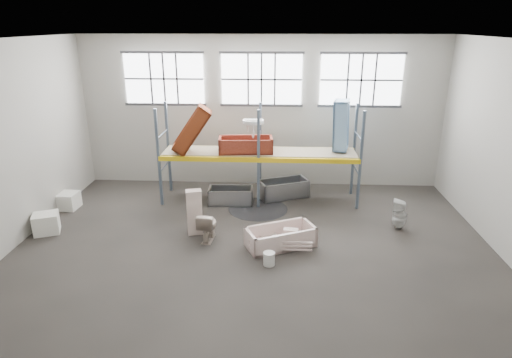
# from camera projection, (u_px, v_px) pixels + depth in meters

# --- Properties ---
(floor) EXTENTS (12.00, 10.00, 0.10)m
(floor) POSITION_uv_depth(u_px,v_px,m) (253.00, 255.00, 10.71)
(floor) COLOR #453F3A
(floor) RESTS_ON ground
(ceiling) EXTENTS (12.00, 10.00, 0.10)m
(ceiling) POSITION_uv_depth(u_px,v_px,m) (252.00, 37.00, 8.98)
(ceiling) COLOR silver
(ceiling) RESTS_ON ground
(wall_back) EXTENTS (12.00, 0.10, 5.00)m
(wall_back) POSITION_uv_depth(u_px,v_px,m) (262.00, 112.00, 14.59)
(wall_back) COLOR #A9A69C
(wall_back) RESTS_ON ground
(wall_front) EXTENTS (12.00, 0.10, 5.00)m
(wall_front) POSITION_uv_depth(u_px,v_px,m) (227.00, 280.00, 5.10)
(wall_front) COLOR #B4B1A7
(wall_front) RESTS_ON ground
(window_left) EXTENTS (2.60, 0.04, 1.60)m
(window_left) POSITION_uv_depth(u_px,v_px,m) (164.00, 79.00, 14.27)
(window_left) COLOR white
(window_left) RESTS_ON wall_back
(window_mid) EXTENTS (2.60, 0.04, 1.60)m
(window_mid) POSITION_uv_depth(u_px,v_px,m) (262.00, 79.00, 14.11)
(window_mid) COLOR white
(window_mid) RESTS_ON wall_back
(window_right) EXTENTS (2.60, 0.04, 1.60)m
(window_right) POSITION_uv_depth(u_px,v_px,m) (361.00, 80.00, 13.95)
(window_right) COLOR white
(window_right) RESTS_ON wall_back
(rack_upright_la) EXTENTS (0.08, 0.08, 3.00)m
(rack_upright_la) POSITION_uv_depth(u_px,v_px,m) (159.00, 158.00, 13.05)
(rack_upright_la) COLOR slate
(rack_upright_la) RESTS_ON floor
(rack_upright_lb) EXTENTS (0.08, 0.08, 3.00)m
(rack_upright_lb) POSITION_uv_depth(u_px,v_px,m) (168.00, 147.00, 14.18)
(rack_upright_lb) COLOR slate
(rack_upright_lb) RESTS_ON floor
(rack_upright_ma) EXTENTS (0.08, 0.08, 3.00)m
(rack_upright_ma) POSITION_uv_depth(u_px,v_px,m) (258.00, 160.00, 12.91)
(rack_upright_ma) COLOR slate
(rack_upright_ma) RESTS_ON floor
(rack_upright_mb) EXTENTS (0.08, 0.08, 3.00)m
(rack_upright_mb) POSITION_uv_depth(u_px,v_px,m) (260.00, 149.00, 14.03)
(rack_upright_mb) COLOR slate
(rack_upright_mb) RESTS_ON floor
(rack_upright_ra) EXTENTS (0.08, 0.08, 3.00)m
(rack_upright_ra) POSITION_uv_depth(u_px,v_px,m) (361.00, 161.00, 12.76)
(rack_upright_ra) COLOR slate
(rack_upright_ra) RESTS_ON floor
(rack_upright_rb) EXTENTS (0.08, 0.08, 3.00)m
(rack_upright_rb) POSITION_uv_depth(u_px,v_px,m) (354.00, 150.00, 13.88)
(rack_upright_rb) COLOR slate
(rack_upright_rb) RESTS_ON floor
(rack_beam_front) EXTENTS (6.00, 0.10, 0.14)m
(rack_beam_front) POSITION_uv_depth(u_px,v_px,m) (258.00, 160.00, 12.91)
(rack_beam_front) COLOR yellow
(rack_beam_front) RESTS_ON floor
(rack_beam_back) EXTENTS (6.00, 0.10, 0.14)m
(rack_beam_back) POSITION_uv_depth(u_px,v_px,m) (260.00, 149.00, 14.03)
(rack_beam_back) COLOR yellow
(rack_beam_back) RESTS_ON floor
(shelf_deck) EXTENTS (5.90, 1.10, 0.03)m
(shelf_deck) POSITION_uv_depth(u_px,v_px,m) (259.00, 152.00, 13.44)
(shelf_deck) COLOR gray
(shelf_deck) RESTS_ON floor
(wet_patch) EXTENTS (1.80, 1.80, 0.00)m
(wet_patch) POSITION_uv_depth(u_px,v_px,m) (258.00, 209.00, 13.23)
(wet_patch) COLOR black
(wet_patch) RESTS_ON floor
(bathtub_beige) EXTENTS (1.88, 1.43, 0.50)m
(bathtub_beige) POSITION_uv_depth(u_px,v_px,m) (281.00, 237.00, 10.97)
(bathtub_beige) COLOR beige
(bathtub_beige) RESTS_ON floor
(cistern_spare) EXTENTS (0.39, 0.21, 0.35)m
(cistern_spare) POSITION_uv_depth(u_px,v_px,m) (291.00, 235.00, 10.98)
(cistern_spare) COLOR beige
(cistern_spare) RESTS_ON bathtub_beige
(sink_in_tub) EXTENTS (0.54, 0.54, 0.15)m
(sink_in_tub) POSITION_uv_depth(u_px,v_px,m) (268.00, 236.00, 11.19)
(sink_in_tub) COLOR white
(sink_in_tub) RESTS_ON bathtub_beige
(toilet_beige) EXTENTS (0.52, 0.81, 0.78)m
(toilet_beige) POSITION_uv_depth(u_px,v_px,m) (208.00, 226.00, 11.25)
(toilet_beige) COLOR #C1AD9E
(toilet_beige) RESTS_ON floor
(cistern_tall) EXTENTS (0.45, 0.35, 1.24)m
(cistern_tall) POSITION_uv_depth(u_px,v_px,m) (194.00, 212.00, 11.49)
(cistern_tall) COLOR beige
(cistern_tall) RESTS_ON floor
(toilet_white) EXTENTS (0.48, 0.47, 0.84)m
(toilet_white) POSITION_uv_depth(u_px,v_px,m) (400.00, 214.00, 11.84)
(toilet_white) COLOR silver
(toilet_white) RESTS_ON floor
(steel_tub_left) EXTENTS (1.39, 0.69, 0.50)m
(steel_tub_left) POSITION_uv_depth(u_px,v_px,m) (231.00, 196.00, 13.57)
(steel_tub_left) COLOR #A2A5A9
(steel_tub_left) RESTS_ON floor
(steel_tub_right) EXTENTS (1.71, 1.27, 0.57)m
(steel_tub_right) POSITION_uv_depth(u_px,v_px,m) (283.00, 189.00, 14.06)
(steel_tub_right) COLOR #ADB1B6
(steel_tub_right) RESTS_ON floor
(rust_tub_flat) EXTENTS (1.69, 0.91, 0.46)m
(rust_tub_flat) POSITION_uv_depth(u_px,v_px,m) (246.00, 145.00, 13.29)
(rust_tub_flat) COLOR maroon
(rust_tub_flat) RESTS_ON shelf_deck
(rust_tub_tilted) EXTENTS (1.33, 0.89, 1.51)m
(rust_tub_tilted) POSITION_uv_depth(u_px,v_px,m) (192.00, 130.00, 13.11)
(rust_tub_tilted) COLOR maroon
(rust_tub_tilted) RESTS_ON shelf_deck
(sink_on_shelf) EXTENTS (0.65, 0.50, 0.56)m
(sink_on_shelf) POSITION_uv_depth(u_px,v_px,m) (253.00, 137.00, 13.13)
(sink_on_shelf) COLOR silver
(sink_on_shelf) RESTS_ON rust_tub_flat
(blue_tub_upright) EXTENTS (0.63, 0.80, 1.53)m
(blue_tub_upright) POSITION_uv_depth(u_px,v_px,m) (341.00, 125.00, 13.22)
(blue_tub_upright) COLOR #769FC7
(blue_tub_upright) RESTS_ON shelf_deck
(bucket) EXTENTS (0.31, 0.31, 0.32)m
(bucket) POSITION_uv_depth(u_px,v_px,m) (269.00, 259.00, 10.13)
(bucket) COLOR silver
(bucket) RESTS_ON floor
(carton_near) EXTENTS (0.79, 0.74, 0.54)m
(carton_near) POSITION_uv_depth(u_px,v_px,m) (46.00, 223.00, 11.65)
(carton_near) COLOR white
(carton_near) RESTS_ON floor
(carton_far) EXTENTS (0.62, 0.62, 0.49)m
(carton_far) POSITION_uv_depth(u_px,v_px,m) (68.00, 201.00, 13.20)
(carton_far) COLOR silver
(carton_far) RESTS_ON floor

